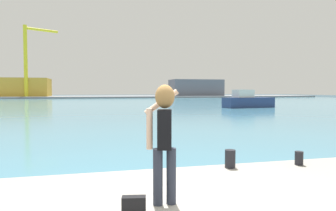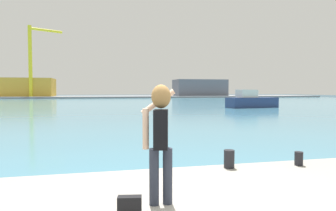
# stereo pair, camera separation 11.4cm
# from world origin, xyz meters

# --- Properties ---
(ground_plane) EXTENTS (220.00, 220.00, 0.00)m
(ground_plane) POSITION_xyz_m (0.00, 50.00, 0.00)
(ground_plane) COLOR #334751
(harbor_water) EXTENTS (140.00, 100.00, 0.02)m
(harbor_water) POSITION_xyz_m (0.00, 52.00, 0.01)
(harbor_water) COLOR teal
(harbor_water) RESTS_ON ground_plane
(far_shore_dock) EXTENTS (140.00, 20.00, 0.49)m
(far_shore_dock) POSITION_xyz_m (0.00, 92.00, 0.25)
(far_shore_dock) COLOR gray
(far_shore_dock) RESTS_ON ground_plane
(person_photographer) EXTENTS (0.54, 0.57, 1.74)m
(person_photographer) POSITION_xyz_m (-0.26, -0.04, 1.53)
(person_photographer) COLOR #2D3342
(person_photographer) RESTS_ON quay_promenade
(handbag) EXTENTS (0.34, 0.20, 0.24)m
(handbag) POSITION_xyz_m (-0.73, -0.30, 0.59)
(handbag) COLOR black
(handbag) RESTS_ON quay_promenade
(harbor_bollard) EXTENTS (0.22, 0.22, 0.38)m
(harbor_bollard) POSITION_xyz_m (1.62, 1.70, 0.66)
(harbor_bollard) COLOR black
(harbor_bollard) RESTS_ON quay_promenade
(harbor_bollard_2) EXTENTS (0.18, 0.18, 0.30)m
(harbor_bollard_2) POSITION_xyz_m (3.22, 1.55, 0.62)
(harbor_bollard_2) COLOR black
(harbor_bollard_2) RESTS_ON quay_promenade
(boat_moored) EXTENTS (6.69, 2.95, 2.22)m
(boat_moored) POSITION_xyz_m (17.73, 30.62, 0.83)
(boat_moored) COLOR navy
(boat_moored) RESTS_ON harbor_water
(warehouse_left) EXTENTS (13.56, 11.23, 5.22)m
(warehouse_left) POSITION_xyz_m (-19.73, 93.04, 3.10)
(warehouse_left) COLOR gold
(warehouse_left) RESTS_ON far_shore_dock
(warehouse_right) EXTENTS (16.44, 8.37, 5.18)m
(warehouse_right) POSITION_xyz_m (32.07, 91.30, 3.08)
(warehouse_right) COLOR slate
(warehouse_right) RESTS_ON far_shore_dock
(port_crane) EXTENTS (8.62, 5.12, 19.45)m
(port_crane) POSITION_xyz_m (-17.56, 87.74, 11.87)
(port_crane) COLOR yellow
(port_crane) RESTS_ON far_shore_dock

